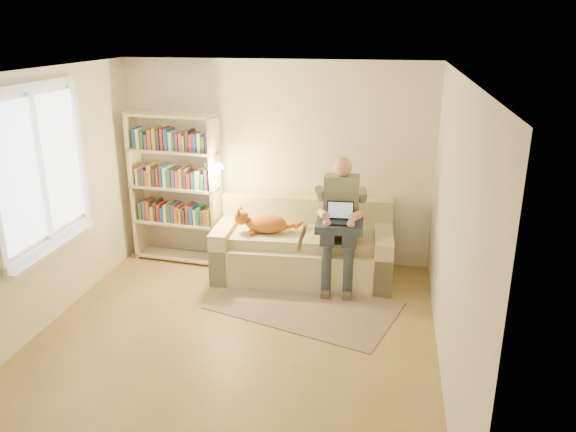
% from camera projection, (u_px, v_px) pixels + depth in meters
% --- Properties ---
extents(floor, '(4.50, 4.50, 0.00)m').
position_uv_depth(floor, '(232.00, 343.00, 5.57)').
color(floor, olive).
rests_on(floor, ground).
extents(ceiling, '(4.00, 4.50, 0.02)m').
position_uv_depth(ceiling, '(222.00, 74.00, 4.72)').
color(ceiling, white).
rests_on(ceiling, wall_back).
extents(wall_left, '(0.02, 4.50, 2.60)m').
position_uv_depth(wall_left, '(30.00, 207.00, 5.49)').
color(wall_left, silver).
rests_on(wall_left, floor).
extents(wall_right, '(0.02, 4.50, 2.60)m').
position_uv_depth(wall_right, '(452.00, 234.00, 4.80)').
color(wall_right, silver).
rests_on(wall_right, floor).
extents(wall_back, '(4.00, 0.02, 2.60)m').
position_uv_depth(wall_back, '(277.00, 163.00, 7.24)').
color(wall_back, silver).
rests_on(wall_back, floor).
extents(wall_front, '(4.00, 0.02, 2.60)m').
position_uv_depth(wall_front, '(110.00, 354.00, 3.05)').
color(wall_front, silver).
rests_on(wall_front, floor).
extents(window, '(0.12, 1.52, 1.69)m').
position_uv_depth(window, '(46.00, 195.00, 5.64)').
color(window, white).
rests_on(window, wall_left).
extents(sofa, '(2.20, 1.06, 0.92)m').
position_uv_depth(sofa, '(304.00, 249.00, 7.01)').
color(sofa, beige).
rests_on(sofa, floor).
extents(person, '(0.44, 0.69, 1.53)m').
position_uv_depth(person, '(340.00, 215.00, 6.62)').
color(person, gray).
rests_on(person, sofa).
extents(cat, '(0.78, 0.29, 0.29)m').
position_uv_depth(cat, '(260.00, 223.00, 6.82)').
color(cat, orange).
rests_on(cat, sofa).
extents(blanket, '(0.56, 0.47, 0.09)m').
position_uv_depth(blanket, '(341.00, 226.00, 6.51)').
color(blanket, '#23313E').
rests_on(blanket, person).
extents(laptop, '(0.32, 0.29, 0.27)m').
position_uv_depth(laptop, '(341.00, 217.00, 6.49)').
color(laptop, black).
rests_on(laptop, blanket).
extents(bookshelf, '(1.30, 0.48, 1.97)m').
position_uv_depth(bookshelf, '(175.00, 181.00, 7.20)').
color(bookshelf, beige).
rests_on(bookshelf, floor).
extents(rug, '(2.25, 1.72, 0.01)m').
position_uv_depth(rug, '(305.00, 305.00, 6.30)').
color(rug, gray).
rests_on(rug, floor).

